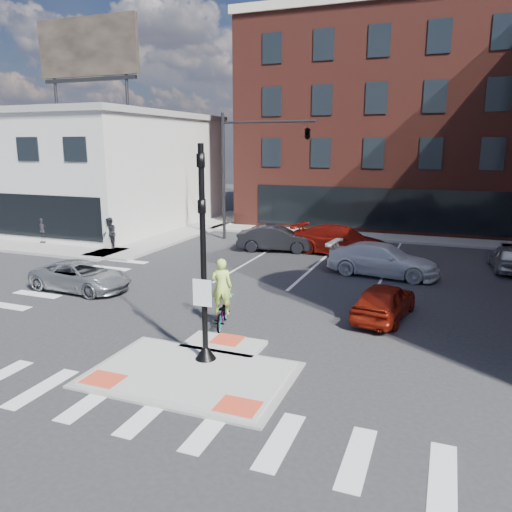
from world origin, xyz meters
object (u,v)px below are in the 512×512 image
at_px(bg_car_red, 341,240).
at_px(cyclist, 222,304).
at_px(white_pickup, 383,260).
at_px(silver_suv, 81,276).
at_px(red_sedan, 384,301).
at_px(bg_car_dark, 276,238).
at_px(bg_car_silver, 509,258).
at_px(pedestrian_a, 110,233).
at_px(pedestrian_b, 43,230).

height_order(bg_car_red, cyclist, cyclist).
xyz_separation_m(white_pickup, bg_car_red, (-2.79, 3.87, 0.05)).
bearing_deg(cyclist, silver_suv, -29.16).
xyz_separation_m(silver_suv, red_sedan, (12.45, 1.00, 0.04)).
bearing_deg(bg_car_dark, bg_car_silver, -103.09).
xyz_separation_m(white_pickup, cyclist, (-4.19, -8.93, 0.05)).
bearing_deg(pedestrian_a, bg_car_dark, 64.43).
xyz_separation_m(bg_car_dark, cyclist, (2.29, -12.39, 0.07)).
distance_m(red_sedan, bg_car_red, 10.64).
bearing_deg(red_sedan, bg_car_silver, -108.85).
relative_size(silver_suv, bg_car_dark, 0.99).
relative_size(red_sedan, white_pickup, 0.75).
relative_size(red_sedan, bg_car_dark, 0.86).
bearing_deg(red_sedan, bg_car_dark, -43.93).
xyz_separation_m(silver_suv, white_pickup, (11.60, 7.13, 0.14)).
height_order(red_sedan, pedestrian_a, pedestrian_a).
bearing_deg(white_pickup, pedestrian_b, 96.57).
bearing_deg(silver_suv, pedestrian_a, 31.86).
height_order(bg_car_dark, bg_car_silver, bg_car_dark).
height_order(silver_suv, bg_car_silver, bg_car_silver).
relative_size(bg_car_dark, pedestrian_a, 2.45).
height_order(bg_car_silver, bg_car_red, bg_car_red).
xyz_separation_m(cyclist, pedestrian_a, (-11.22, 8.80, 0.26)).
distance_m(bg_car_dark, pedestrian_a, 9.62).
distance_m(white_pickup, cyclist, 9.87).
height_order(red_sedan, bg_car_red, bg_car_red).
height_order(bg_car_silver, pedestrian_a, pedestrian_a).
distance_m(red_sedan, bg_car_silver, 10.44).
height_order(white_pickup, bg_car_silver, white_pickup).
distance_m(pedestrian_a, pedestrian_b, 4.99).
xyz_separation_m(bg_car_red, pedestrian_b, (-17.60, -4.00, 0.12)).
bearing_deg(bg_car_silver, pedestrian_a, 4.43).
bearing_deg(silver_suv, white_pickup, -55.11).
relative_size(white_pickup, pedestrian_b, 3.36).
distance_m(cyclist, pedestrian_a, 14.26).
bearing_deg(pedestrian_a, cyclist, 4.44).
xyz_separation_m(bg_car_dark, pedestrian_b, (-13.91, -3.58, 0.18)).
bearing_deg(white_pickup, silver_suv, 127.78).
xyz_separation_m(silver_suv, bg_car_silver, (17.27, 10.26, 0.03)).
relative_size(white_pickup, cyclist, 2.17).
distance_m(silver_suv, pedestrian_a, 7.98).
bearing_deg(silver_suv, pedestrian_b, 54.79).
height_order(bg_car_dark, bg_car_red, bg_car_red).
height_order(red_sedan, white_pickup, white_pickup).
bearing_deg(bg_car_silver, red_sedan, 58.13).
relative_size(bg_car_dark, bg_car_silver, 1.17).
distance_m(bg_car_red, cyclist, 12.88).
distance_m(silver_suv, bg_car_silver, 20.08).
bearing_deg(bg_car_silver, bg_car_red, -9.37).
bearing_deg(pedestrian_a, silver_suv, -18.90).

